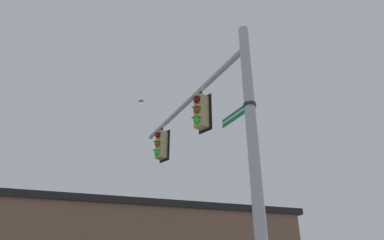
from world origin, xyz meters
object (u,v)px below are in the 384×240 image
Objects in this scene: bird_flying at (141,101)px; street_name_sign at (242,111)px; traffic_light_nearest_pole at (201,112)px; traffic_light_mid_inner at (161,145)px.

street_name_sign is at bearing 163.82° from bird_flying.
traffic_light_nearest_pole and traffic_light_mid_inner have the same top height.
bird_flying is at bearing -16.48° from traffic_light_nearest_pole.
bird_flying reaches higher than street_name_sign.
traffic_light_mid_inner is 4.56m from bird_flying.
traffic_light_nearest_pole is 2.19m from street_name_sign.
bird_flying is at bearing -16.18° from street_name_sign.
traffic_light_nearest_pole is 3.09m from traffic_light_mid_inner.
traffic_light_mid_inner reaches higher than street_name_sign.
traffic_light_nearest_pole is at bearing 164.16° from traffic_light_mid_inner.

